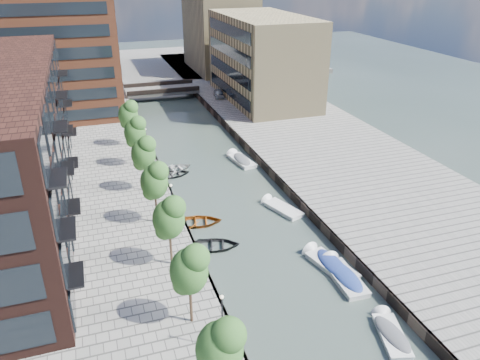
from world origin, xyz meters
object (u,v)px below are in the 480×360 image
tree_1 (189,268)px  tree_4 (143,152)px  tree_2 (169,217)px  motorboat_1 (390,332)px  sloop_4 (173,176)px  tree_3 (154,180)px  tree_6 (128,114)px  sloop_3 (175,171)px  tree_5 (135,131)px  motorboat_0 (328,263)px  sloop_1 (215,248)px  motorboat_2 (279,208)px  bridge (161,90)px  tree_0 (219,346)px  motorboat_4 (240,160)px  sloop_2 (199,224)px  car (219,93)px  motorboat_3 (342,275)px

tree_1 → tree_4: size_ratio=1.00×
tree_2 → motorboat_1: tree_2 is taller
tree_1 → tree_2: same height
sloop_4 → motorboat_1: (8.98, -30.21, 0.18)m
tree_3 → tree_6: 21.00m
tree_3 → sloop_3: tree_3 is taller
tree_5 → motorboat_1: bearing=-68.6°
tree_5 → motorboat_0: 27.56m
tree_5 → motorboat_0: size_ratio=1.06×
tree_3 → sloop_1: size_ratio=1.32×
motorboat_2 → motorboat_1: bearing=-89.3°
bridge → tree_4: 41.08m
tree_0 → tree_1: size_ratio=1.00×
motorboat_0 → tree_6: bearing=112.0°
sloop_3 → sloop_1: bearing=163.0°
tree_0 → motorboat_1: (12.72, 2.56, -5.13)m
tree_3 → sloop_1: tree_3 is taller
bridge → tree_0: (-8.50, -68.00, 3.92)m
sloop_1 → tree_6: bearing=23.3°
tree_0 → tree_1: same height
sloop_1 → sloop_3: size_ratio=1.00×
tree_0 → tree_6: bearing=90.0°
tree_0 → motorboat_1: 13.95m
tree_1 → motorboat_1: size_ratio=1.27×
motorboat_4 → tree_1: bearing=-114.7°
tree_0 → sloop_2: tree_0 is taller
sloop_1 → motorboat_0: (8.26, -5.54, 0.22)m
bridge → tree_0: 68.64m
bridge → tree_3: (-8.50, -47.00, 3.92)m
tree_4 → motorboat_4: 15.08m
tree_6 → sloop_2: bearing=-79.5°
tree_6 → sloop_1: bearing=-80.5°
motorboat_0 → motorboat_1: (0.21, -8.42, -0.04)m
tree_2 → tree_1: bearing=-90.0°
tree_0 → motorboat_4: bearing=69.9°
bridge → sloop_3: size_ratio=2.89×
bridge → sloop_4: size_ratio=3.26×
motorboat_0 → tree_4: bearing=126.3°
tree_3 → motorboat_1: 22.98m
tree_6 → motorboat_0: bearing=-68.0°
tree_6 → sloop_3: bearing=-61.9°
tree_5 → car: (17.58, 26.19, -3.61)m
sloop_4 → motorboat_3: 25.28m
tree_2 → tree_5: same height
tree_6 → sloop_1: tree_6 is taller
bridge → car: bearing=-36.9°
sloop_3 → motorboat_2: bearing=-164.2°
sloop_2 → car: size_ratio=1.12×
tree_2 → motorboat_2: 15.42m
tree_3 → motorboat_0: bearing=-38.7°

